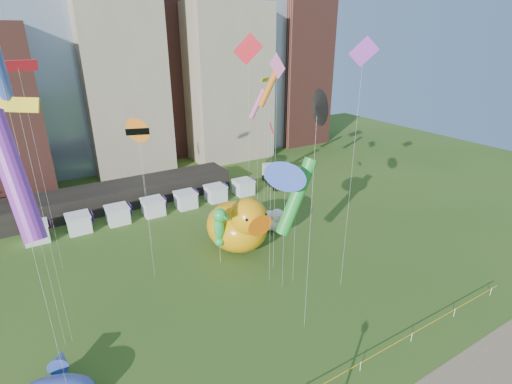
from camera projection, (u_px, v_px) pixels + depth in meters
skyline at (105, 52)px, 68.30m from camera, size 101.00×23.00×68.00m
pavilion at (108, 197)px, 57.73m from camera, size 38.00×6.00×3.20m
vendor_tents at (153, 207)px, 55.58m from camera, size 33.24×2.80×2.40m
big_duck at (239, 224)px, 45.60m from camera, size 7.37×9.73×7.39m
small_duck at (272, 220)px, 51.03m from camera, size 3.96×4.60×3.25m
seahorse_green at (219, 224)px, 42.31m from camera, size 2.01×2.24×6.77m
seahorse_purple at (242, 226)px, 46.03m from camera, size 1.17×1.44×4.40m
box_truck at (275, 175)px, 67.08m from camera, size 3.94×7.16×2.88m
kite_0 at (248, 53)px, 42.07m from camera, size 2.71×2.07×24.46m
kite_1 at (277, 74)px, 35.37m from camera, size 0.20×2.33×22.75m
kite_2 at (317, 108)px, 27.02m from camera, size 1.27×2.47×20.77m
kite_4 at (265, 83)px, 50.34m from camera, size 1.65×1.05×19.05m
kite_6 at (269, 88)px, 44.80m from camera, size 2.73×1.77×20.75m
kite_7 at (14, 177)px, 20.63m from camera, size 2.11×4.32×20.68m
kite_8 at (272, 131)px, 34.87m from camera, size 1.23×1.83×16.71m
kite_9 at (258, 104)px, 53.88m from camera, size 2.43×2.26×17.50m
kite_10 at (138, 134)px, 35.53m from camera, size 2.13×0.95×16.26m
kite_11 at (296, 197)px, 37.06m from camera, size 4.50×1.41×13.55m
kite_12 at (18, 107)px, 25.30m from camera, size 2.70×2.39×20.44m
kite_13 at (285, 176)px, 35.16m from camera, size 1.71×2.68×13.66m
kite_14 at (138, 130)px, 42.34m from camera, size 1.38×2.61×15.87m
kite_15 at (363, 61)px, 31.93m from camera, size 1.68×1.84×24.17m
kite_16 at (18, 67)px, 34.89m from camera, size 3.34×1.06×22.12m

